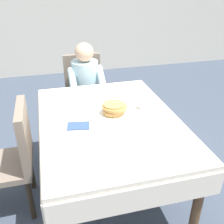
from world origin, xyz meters
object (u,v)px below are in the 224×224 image
chair_left_side (14,154)px  chair_diner (84,89)px  diner_person (86,83)px  dining_table_main (109,128)px  knife_right_of_plate (136,113)px  plate_breakfast (114,114)px  syrup_pitcher (77,107)px  fork_left_of_plate (92,119)px  cup_coffee (144,104)px  spoon_near_edge (123,133)px  breakfast_stack (114,108)px

chair_left_side → chair_diner: bearing=-32.4°
diner_person → chair_left_side: size_ratio=1.20×
dining_table_main → knife_right_of_plate: size_ratio=7.62×
plate_breakfast → syrup_pitcher: (-0.28, 0.14, 0.03)m
chair_diner → knife_right_of_plate: (0.27, -1.14, 0.21)m
chair_left_side → fork_left_of_plate: bearing=-87.0°
cup_coffee → knife_right_of_plate: (-0.09, -0.06, -0.04)m
cup_coffee → dining_table_main: bearing=-164.0°
knife_right_of_plate → spoon_near_edge: same height
cup_coffee → plate_breakfast: bearing=-171.4°
diner_person → chair_left_side: (-0.74, -1.01, -0.14)m
fork_left_of_plate → plate_breakfast: bearing=-79.5°
dining_table_main → syrup_pitcher: bearing=140.0°
plate_breakfast → breakfast_stack: 0.05m
chair_diner → diner_person: bearing=90.0°
diner_person → fork_left_of_plate: diner_person is taller
fork_left_of_plate → knife_right_of_plate: (0.38, 0.00, 0.00)m
chair_diner → spoon_near_edge: (0.07, -1.41, 0.21)m
breakfast_stack → cup_coffee: (0.28, 0.04, -0.02)m
fork_left_of_plate → breakfast_stack: bearing=-80.2°
knife_right_of_plate → chair_left_side: bearing=94.4°
chair_diner → diner_person: 0.21m
plate_breakfast → cup_coffee: 0.29m
breakfast_stack → diner_person: bearing=94.8°
dining_table_main → diner_person: 1.01m
chair_diner → chair_left_side: (-0.74, -1.17, 0.00)m
dining_table_main → diner_person: size_ratio=1.36×
knife_right_of_plate → cup_coffee: bearing=-53.2°
fork_left_of_plate → spoon_near_edge: size_ratio=1.20×
breakfast_stack → fork_left_of_plate: (-0.19, -0.02, -0.06)m
dining_table_main → chair_left_side: chair_left_side is taller
syrup_pitcher → spoon_near_edge: bearing=-57.6°
dining_table_main → chair_diner: 1.18m
dining_table_main → knife_right_of_plate: knife_right_of_plate is taller
dining_table_main → knife_right_of_plate: bearing=7.8°
dining_table_main → plate_breakfast: bearing=45.6°
chair_diner → cup_coffee: bearing=108.6°
dining_table_main → chair_left_side: size_ratio=1.64×
plate_breakfast → syrup_pitcher: 0.32m
syrup_pitcher → knife_right_of_plate: size_ratio=0.40×
cup_coffee → knife_right_of_plate: bearing=-145.6°
diner_person → syrup_pitcher: diner_person is taller
spoon_near_edge → chair_diner: bearing=97.9°
syrup_pitcher → fork_left_of_plate: syrup_pitcher is taller
plate_breakfast → chair_left_side: bearing=-176.3°
breakfast_stack → knife_right_of_plate: size_ratio=1.04×
diner_person → syrup_pitcher: size_ratio=14.00×
plate_breakfast → spoon_near_edge: (-0.01, -0.30, -0.01)m
chair_diner → cup_coffee: size_ratio=8.23×
spoon_near_edge → fork_left_of_plate: bearing=128.5°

